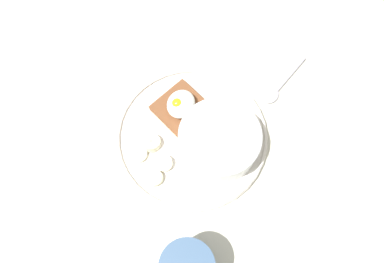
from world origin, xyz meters
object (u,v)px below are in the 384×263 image
at_px(banana_slice_right, 151,143).
at_px(banana_slice_back, 138,154).
at_px(oatmeal_bowl, 219,141).
at_px(banana_slice_left, 164,163).
at_px(toast_slice, 181,109).
at_px(banana_slice_front, 155,178).
at_px(spoon, 281,85).
at_px(poached_egg, 181,104).

bearing_deg(banana_slice_right, banana_slice_back, 152.76).
height_order(oatmeal_bowl, banana_slice_left, oatmeal_bowl).
xyz_separation_m(toast_slice, banana_slice_right, (-0.08, 0.02, 0.00)).
relative_size(banana_slice_front, banana_slice_right, 1.11).
distance_m(toast_slice, banana_slice_back, 0.12).
height_order(oatmeal_bowl, banana_slice_right, oatmeal_bowl).
height_order(banana_slice_front, banana_slice_left, banana_slice_left).
bearing_deg(oatmeal_bowl, spoon, -21.29).
relative_size(toast_slice, spoon, 0.88).
xyz_separation_m(banana_slice_front, banana_slice_back, (0.03, 0.05, -0.00)).
distance_m(banana_slice_left, banana_slice_right, 0.04).
bearing_deg(oatmeal_bowl, banana_slice_front, 141.29).
bearing_deg(banana_slice_right, oatmeal_bowl, -68.87).
bearing_deg(oatmeal_bowl, toast_slice, 66.17).
xyz_separation_m(toast_slice, banana_slice_back, (-0.11, 0.04, -0.00)).
height_order(poached_egg, banana_slice_front, poached_egg).
bearing_deg(banana_slice_right, spoon, -40.00).
distance_m(banana_slice_right, spoon, 0.28).
relative_size(toast_slice, banana_slice_front, 2.66).
xyz_separation_m(toast_slice, poached_egg, (-0.00, 0.00, 0.02)).
bearing_deg(banana_slice_front, toast_slice, 4.32).
bearing_deg(spoon, banana_slice_back, 141.28).
xyz_separation_m(banana_slice_left, banana_slice_back, (-0.00, 0.05, -0.00)).
height_order(toast_slice, banana_slice_right, banana_slice_right).
xyz_separation_m(banana_slice_front, spoon, (0.27, -0.15, -0.01)).
relative_size(oatmeal_bowl, poached_egg, 2.49).
height_order(banana_slice_right, spoon, banana_slice_right).
xyz_separation_m(oatmeal_bowl, banana_slice_back, (-0.07, 0.13, -0.02)).
distance_m(banana_slice_back, spoon, 0.31).
bearing_deg(banana_slice_front, poached_egg, 4.52).
xyz_separation_m(banana_slice_back, spoon, (0.24, -0.19, -0.01)).
height_order(oatmeal_bowl, spoon, oatmeal_bowl).
xyz_separation_m(oatmeal_bowl, banana_slice_left, (-0.07, 0.08, -0.02)).
xyz_separation_m(toast_slice, banana_slice_front, (-0.14, -0.01, -0.00)).
bearing_deg(poached_egg, banana_slice_front, -175.48).
distance_m(banana_slice_left, banana_slice_back, 0.05).
height_order(banana_slice_left, banana_slice_right, banana_slice_right).
bearing_deg(banana_slice_right, banana_slice_left, -124.49).
height_order(oatmeal_bowl, poached_egg, oatmeal_bowl).
relative_size(poached_egg, spoon, 0.44).
bearing_deg(oatmeal_bowl, banana_slice_back, 119.30).
relative_size(toast_slice, banana_slice_back, 2.46).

